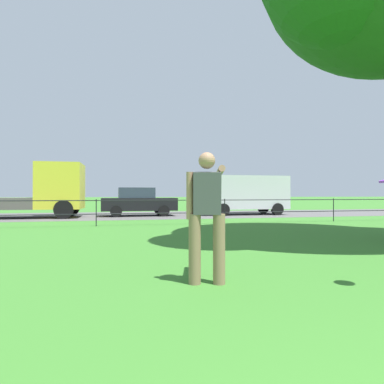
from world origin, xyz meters
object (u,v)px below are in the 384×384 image
at_px(car_black_far_left, 138,202).
at_px(flatbed_truck_far_right, 30,194).
at_px(person_thrower, 207,212).
at_px(panel_van_center, 243,193).

bearing_deg(car_black_far_left, flatbed_truck_far_right, -176.32).
bearing_deg(car_black_far_left, person_thrower, -89.64).
bearing_deg(flatbed_truck_far_right, panel_van_center, 1.07).
bearing_deg(flatbed_truck_far_right, person_thrower, -68.02).
distance_m(person_thrower, flatbed_truck_far_right, 14.67).
bearing_deg(person_thrower, panel_van_center, 66.65).
bearing_deg(panel_van_center, car_black_far_left, 178.73).
relative_size(person_thrower, car_black_far_left, 0.43).
bearing_deg(panel_van_center, flatbed_truck_far_right, -178.93).
relative_size(flatbed_truck_far_right, car_black_far_left, 1.81).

